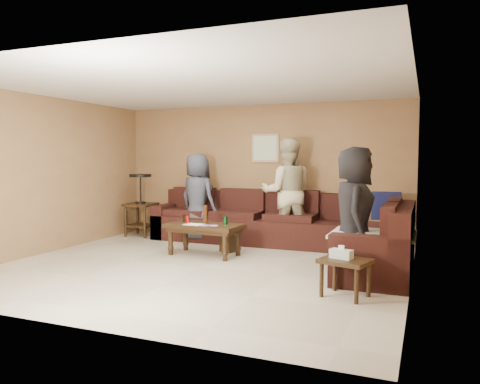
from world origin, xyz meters
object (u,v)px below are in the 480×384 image
Objects in this scene: coffee_table at (204,229)px; person_left at (198,197)px; waste_bin at (229,243)px; side_table_right at (345,263)px; end_table_left at (141,204)px; person_right at (354,213)px; person_middle at (287,192)px; sectional_sofa at (287,232)px.

person_left is at bearing 121.45° from coffee_table.
side_table_right is at bearing -40.27° from waste_bin.
end_table_left is 0.73× the size of person_right.
end_table_left is at bearing 149.30° from side_table_right.
side_table_right is 2.83m from waste_bin.
waste_bin is at bearing -19.11° from end_table_left.
end_table_left is (-1.95, 1.18, 0.21)m from coffee_table.
end_table_left is at bearing 148.81° from coffee_table.
person_right reaches higher than coffee_table.
coffee_table is 1.65m from person_middle.
end_table_left is 1.30m from person_left.
person_right is (-0.03, 0.86, 0.46)m from side_table_right.
coffee_table is (-1.13, -0.78, 0.09)m from sectional_sofa.
sectional_sofa is 2.52m from side_table_right.
waste_bin is 0.17× the size of person_right.
person_middle reaches higher than coffee_table.
person_right is (2.12, -0.96, 0.69)m from waste_bin.
person_left is 1.66m from person_middle.
end_table_left is 0.75× the size of person_left.
sectional_sofa is at bearing 88.01° from person_middle.
coffee_table is 4.33× the size of waste_bin.
side_table_right is at bearing 98.61° from person_middle.
end_table_left is 1.99× the size of side_table_right.
side_table_right is 0.36× the size of person_right.
coffee_table is 0.66× the size of person_middle.
person_middle reaches higher than side_table_right.
side_table_right is 3.04m from person_middle.
side_table_right is 0.98m from person_right.
person_middle is (0.98, 1.23, 0.51)m from coffee_table.
side_table_right is (1.27, -2.18, 0.04)m from sectional_sofa.
person_middle is 1.12× the size of person_right.
person_left is at bearing -14.81° from person_middle.
person_right is at bearing -21.71° from end_table_left.
sectional_sofa is 3.85× the size of end_table_left.
sectional_sofa is at bearing 34.59° from coffee_table.
end_table_left is 2.38m from waste_bin.
sectional_sofa is 1.88m from person_left.
side_table_right is at bearing -59.67° from sectional_sofa.
side_table_right reaches higher than waste_bin.
coffee_table is 1.02× the size of end_table_left.
side_table_right is 2.14× the size of waste_bin.
person_right reaches higher than waste_bin.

